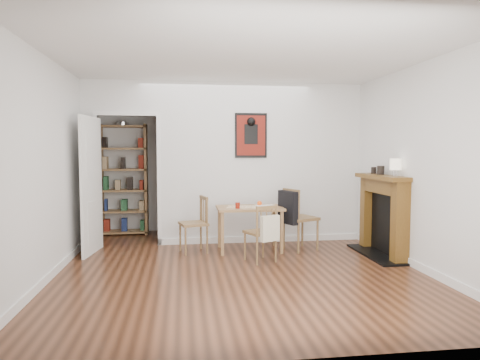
{
  "coord_description": "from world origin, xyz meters",
  "views": [
    {
      "loc": [
        -0.7,
        -5.51,
        1.51
      ],
      "look_at": [
        0.12,
        0.6,
        1.08
      ],
      "focal_mm": 32.0,
      "sensor_mm": 36.0,
      "label": 1
    }
  ],
  "objects": [
    {
      "name": "orange_fruit",
      "position": [
        0.46,
        0.88,
        0.7
      ],
      "size": [
        0.07,
        0.07,
        0.07
      ],
      "primitive_type": "sphere",
      "color": "#FF4E0D",
      "rests_on": "dining_table"
    },
    {
      "name": "chair_front",
      "position": [
        0.34,
        0.14,
        0.4
      ],
      "size": [
        0.51,
        0.54,
        0.78
      ],
      "color": "olive",
      "rests_on": "ground"
    },
    {
      "name": "placemat",
      "position": [
        0.17,
        0.77,
        0.67
      ],
      "size": [
        0.49,
        0.4,
        0.0
      ],
      "primitive_type": "cube",
      "rotation": [
        0.0,
        0.0,
        -0.21
      ],
      "color": "#F0E3C6",
      "rests_on": "dining_table"
    },
    {
      "name": "ceramic_jar_b",
      "position": [
        2.15,
        0.59,
        1.21
      ],
      "size": [
        0.08,
        0.08,
        0.1
      ],
      "primitive_type": "cylinder",
      "color": "black",
      "rests_on": "fireplace"
    },
    {
      "name": "notebook",
      "position": [
        0.54,
        0.8,
        0.67
      ],
      "size": [
        0.31,
        0.25,
        0.01
      ],
      "primitive_type": "cube",
      "rotation": [
        0.0,
        0.0,
        0.15
      ],
      "color": "white",
      "rests_on": "dining_table"
    },
    {
      "name": "chair_left",
      "position": [
        -0.55,
        0.79,
        0.42
      ],
      "size": [
        0.51,
        0.51,
        0.84
      ],
      "color": "olive",
      "rests_on": "ground"
    },
    {
      "name": "bookshelf",
      "position": [
        -1.75,
        2.36,
        0.98
      ],
      "size": [
        0.83,
        0.33,
        1.98
      ],
      "color": "olive",
      "rests_on": "ground"
    },
    {
      "name": "fireplace",
      "position": [
        2.16,
        0.25,
        0.62
      ],
      "size": [
        0.45,
        1.25,
        1.16
      ],
      "color": "brown",
      "rests_on": "ground"
    },
    {
      "name": "red_glass",
      "position": [
        0.09,
        0.63,
        0.71
      ],
      "size": [
        0.07,
        0.07,
        0.09
      ],
      "primitive_type": "cylinder",
      "color": "maroon",
      "rests_on": "dining_table"
    },
    {
      "name": "chair_right",
      "position": [
        1.05,
        0.74,
        0.49
      ],
      "size": [
        0.66,
        0.62,
        0.94
      ],
      "color": "olive",
      "rests_on": "ground"
    },
    {
      "name": "room_shell",
      "position": [
        0.1,
        1.34,
        1.3
      ],
      "size": [
        5.2,
        5.2,
        5.2
      ],
      "color": "silver",
      "rests_on": "ground"
    },
    {
      "name": "ground",
      "position": [
        0.0,
        0.0,
        0.0
      ],
      "size": [
        5.2,
        5.2,
        0.0
      ],
      "primitive_type": "plane",
      "color": "brown",
      "rests_on": "ground"
    },
    {
      "name": "mantel_lamp",
      "position": [
        2.15,
        -0.08,
        1.31
      ],
      "size": [
        0.15,
        0.15,
        0.24
      ],
      "color": "silver",
      "rests_on": "fireplace"
    },
    {
      "name": "dining_table",
      "position": [
        0.29,
        0.77,
        0.59
      ],
      "size": [
        0.98,
        0.62,
        0.67
      ],
      "color": "olive",
      "rests_on": "ground"
    },
    {
      "name": "ceramic_jar_a",
      "position": [
        2.14,
        0.34,
        1.22
      ],
      "size": [
        0.11,
        0.11,
        0.13
      ],
      "primitive_type": "cylinder",
      "color": "black",
      "rests_on": "fireplace"
    }
  ]
}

